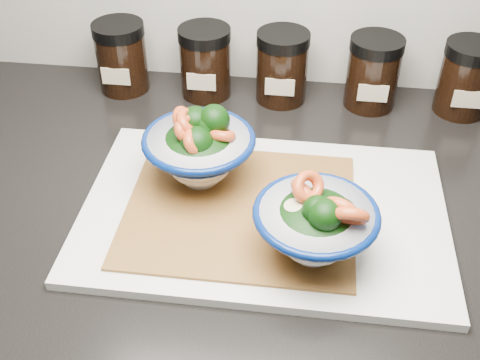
# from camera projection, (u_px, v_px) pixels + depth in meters

# --- Properties ---
(countertop) EXTENTS (3.50, 0.60, 0.04)m
(countertop) POSITION_uv_depth(u_px,v_px,m) (387.00, 215.00, 0.78)
(countertop) COLOR black
(countertop) RESTS_ON cabinet
(cutting_board) EXTENTS (0.45, 0.30, 0.01)m
(cutting_board) POSITION_uv_depth(u_px,v_px,m) (264.00, 212.00, 0.75)
(cutting_board) COLOR silver
(cutting_board) RESTS_ON countertop
(bamboo_mat) EXTENTS (0.28, 0.24, 0.00)m
(bamboo_mat) POSITION_uv_depth(u_px,v_px,m) (240.00, 209.00, 0.74)
(bamboo_mat) COLOR #A76D32
(bamboo_mat) RESTS_ON cutting_board
(bowl_left) EXTENTS (0.14, 0.14, 0.11)m
(bowl_left) POSITION_uv_depth(u_px,v_px,m) (200.00, 149.00, 0.76)
(bowl_left) COLOR white
(bowl_left) RESTS_ON bamboo_mat
(bowl_right) EXTENTS (0.14, 0.14, 0.10)m
(bowl_right) POSITION_uv_depth(u_px,v_px,m) (316.00, 225.00, 0.66)
(bowl_right) COLOR white
(bowl_right) RESTS_ON bamboo_mat
(spice_jar_a) EXTENTS (0.08, 0.08, 0.11)m
(spice_jar_a) POSITION_uv_depth(u_px,v_px,m) (121.00, 57.00, 0.96)
(spice_jar_a) COLOR black
(spice_jar_a) RESTS_ON countertop
(spice_jar_b) EXTENTS (0.08, 0.08, 0.11)m
(spice_jar_b) POSITION_uv_depth(u_px,v_px,m) (205.00, 62.00, 0.95)
(spice_jar_b) COLOR black
(spice_jar_b) RESTS_ON countertop
(spice_jar_c) EXTENTS (0.08, 0.08, 0.11)m
(spice_jar_c) POSITION_uv_depth(u_px,v_px,m) (282.00, 67.00, 0.94)
(spice_jar_c) COLOR black
(spice_jar_c) RESTS_ON countertop
(spice_jar_d) EXTENTS (0.08, 0.08, 0.11)m
(spice_jar_d) POSITION_uv_depth(u_px,v_px,m) (373.00, 72.00, 0.92)
(spice_jar_d) COLOR black
(spice_jar_d) RESTS_ON countertop
(spice_jar_e) EXTENTS (0.08, 0.08, 0.11)m
(spice_jar_e) POSITION_uv_depth(u_px,v_px,m) (466.00, 78.00, 0.91)
(spice_jar_e) COLOR black
(spice_jar_e) RESTS_ON countertop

